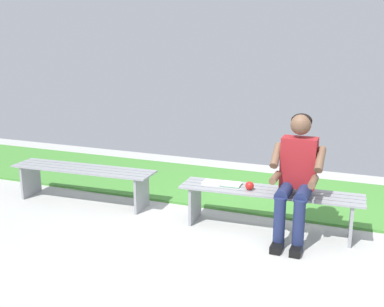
# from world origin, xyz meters

# --- Properties ---
(ground_plane) EXTENTS (10.00, 7.00, 0.04)m
(ground_plane) POSITION_xyz_m (1.14, 1.00, -0.02)
(ground_plane) COLOR #B2B2AD
(grass_strip) EXTENTS (9.00, 1.63, 0.03)m
(grass_strip) POSITION_xyz_m (1.14, -1.16, 0.01)
(grass_strip) COLOR #478C38
(grass_strip) RESTS_ON ground
(bench_near) EXTENTS (1.87, 0.49, 0.43)m
(bench_near) POSITION_xyz_m (0.00, 0.00, 0.34)
(bench_near) COLOR gray
(bench_near) RESTS_ON ground
(bench_far) EXTENTS (1.81, 0.48, 0.43)m
(bench_far) POSITION_xyz_m (2.28, 0.00, 0.33)
(bench_far) COLOR gray
(bench_far) RESTS_ON ground
(person_seated) EXTENTS (0.50, 0.69, 1.24)m
(person_seated) POSITION_xyz_m (-0.27, 0.10, 0.68)
(person_seated) COLOR maroon
(person_seated) RESTS_ON ground
(apple) EXTENTS (0.09, 0.09, 0.09)m
(apple) POSITION_xyz_m (0.20, 0.06, 0.48)
(apple) COLOR red
(apple) RESTS_ON bench_near
(book_open) EXTENTS (0.42, 0.18, 0.02)m
(book_open) POSITION_xyz_m (0.52, -0.01, 0.44)
(book_open) COLOR white
(book_open) RESTS_ON bench_near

